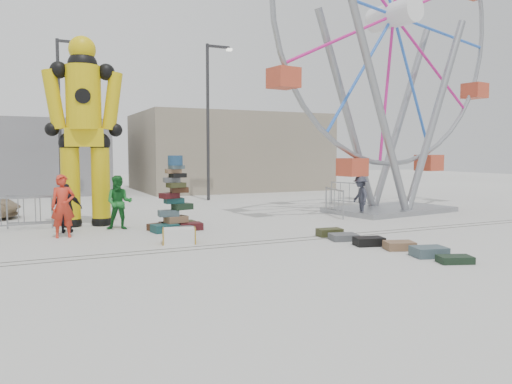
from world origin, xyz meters
name	(u,v)px	position (x,y,z in m)	size (l,w,h in m)	color
ground	(268,248)	(0.00, 0.00, 0.00)	(90.00, 90.00, 0.00)	#9E9E99
track_line_near	(259,244)	(0.00, 0.60, 0.00)	(40.00, 0.04, 0.01)	#47443F
track_line_far	(252,242)	(0.00, 1.00, 0.00)	(40.00, 0.04, 0.01)	#47443F
building_right	(229,152)	(7.00, 20.00, 2.50)	(12.00, 8.00, 5.00)	gray
building_left	(17,157)	(-6.00, 22.00, 2.20)	(10.00, 8.00, 4.40)	gray
lamp_post_right	(210,113)	(3.09, 13.00, 4.48)	(1.41, 0.25, 8.00)	#2D2D30
lamp_post_left	(61,112)	(-3.91, 15.00, 4.48)	(1.41, 0.25, 8.00)	#2D2D30
suitcase_tower	(175,209)	(-1.36, 3.96, 0.67)	(1.69, 1.49, 2.39)	#174445
crash_test_dummy	(84,124)	(-3.82, 6.14, 3.43)	(2.60, 1.14, 6.51)	black
ferris_wheel	(393,41)	(8.12, 4.92, 7.00)	(12.17, 3.67, 14.22)	gray
steamer_trunk	(179,236)	(-1.91, 1.66, 0.21)	(0.90, 0.52, 0.42)	silver
row_case_0	(330,232)	(2.48, 0.89, 0.11)	(0.73, 0.44, 0.23)	#35371B
row_case_1	(344,237)	(2.46, 0.16, 0.09)	(0.75, 0.58, 0.18)	#515458
row_case_2	(369,241)	(2.59, -0.82, 0.12)	(0.77, 0.48, 0.23)	black
row_case_3	(399,246)	(2.95, -1.60, 0.11)	(0.73, 0.52, 0.21)	brown
row_case_4	(429,252)	(3.00, -2.58, 0.12)	(0.79, 0.57, 0.24)	#41555D
row_case_5	(455,259)	(3.03, -3.35, 0.08)	(0.75, 0.44, 0.17)	black
barricade_dummy_b	(18,213)	(-5.90, 6.06, 0.55)	(2.00, 0.10, 1.10)	gray
barricade_dummy_c	(40,211)	(-5.24, 6.44, 0.55)	(2.00, 0.10, 1.10)	gray
barricade_wheel_front	(334,202)	(5.24, 4.75, 0.55)	(2.00, 0.10, 1.10)	gray
barricade_wheel_back	(349,194)	(8.16, 7.83, 0.55)	(2.00, 0.10, 1.10)	gray
pedestrian_red	(63,206)	(-4.70, 4.02, 0.92)	(0.67, 0.44, 1.85)	red
pedestrian_green	(119,203)	(-2.94, 4.89, 0.87)	(0.85, 0.66, 1.75)	#196525
pedestrian_black	(67,208)	(-4.53, 4.88, 0.76)	(0.90, 0.37, 1.53)	black
pedestrian_grey	(360,196)	(6.14, 4.29, 0.79)	(1.02, 0.59, 1.58)	#2A2C38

